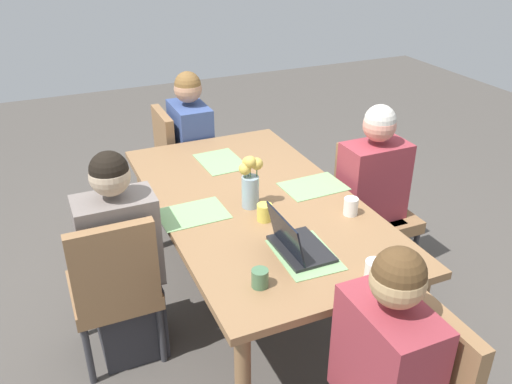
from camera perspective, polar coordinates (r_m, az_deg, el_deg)
ground_plane at (r=3.43m, az=-0.00°, el=-12.05°), size 10.00×10.00×0.00m
dining_table at (r=3.04m, az=-0.00°, el=-2.08°), size 1.95×1.07×0.76m
chair_near_left_mid at (r=2.88m, az=-14.80°, el=-9.42°), size 0.44×0.44×0.90m
person_near_left_mid at (r=2.93m, az=-13.97°, el=-7.93°), size 0.36×0.40×1.19m
chair_head_left_left_far at (r=4.16m, az=-8.02°, el=3.35°), size 0.44×0.44×0.90m
person_head_left_left_far at (r=4.11m, az=-6.81°, el=3.56°), size 0.40×0.36×1.19m
chair_far_right_near at (r=3.60m, az=12.14°, el=-1.06°), size 0.44×0.44×0.90m
person_far_right_near at (r=3.50m, az=12.07°, el=-1.40°), size 0.36×0.40×1.19m
flower_vase at (r=2.87m, az=-0.61°, el=1.21°), size 0.10×0.13×0.30m
placemat_head_right_left_near at (r=2.55m, az=5.22°, el=-6.64°), size 0.37×0.28×0.00m
placemat_near_left_mid at (r=2.88m, az=-6.75°, el=-2.32°), size 0.27×0.37×0.00m
placemat_head_left_left_far at (r=3.47m, az=-3.80°, el=3.25°), size 0.37×0.27×0.00m
placemat_far_right_near at (r=3.17m, az=6.12°, el=0.60°), size 0.27×0.37×0.00m
laptop_head_right_left_near at (r=2.54m, az=4.32°, el=-5.53°), size 0.32×0.22×0.21m
coffee_mug_near_left at (r=2.89m, az=10.04°, el=-1.52°), size 0.08×0.08×0.09m
coffee_mug_near_right at (r=2.32m, az=0.42°, el=-9.14°), size 0.07×0.07×0.08m
coffee_mug_centre_left at (r=2.79m, az=0.91°, el=-2.17°), size 0.08×0.08×0.09m
coffee_mug_centre_right at (r=2.43m, az=12.48°, el=-8.04°), size 0.09×0.09×0.08m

